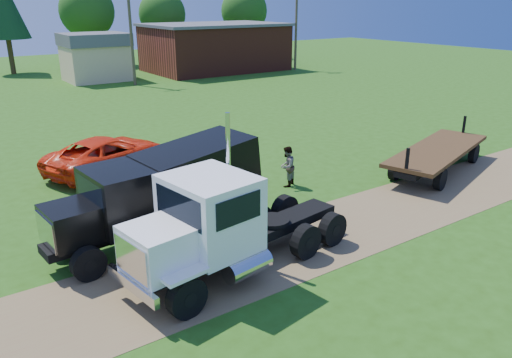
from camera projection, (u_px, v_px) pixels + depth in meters
ground at (345, 226)px, 18.32m from camera, size 140.00×140.00×0.00m
dirt_track at (345, 226)px, 18.31m from camera, size 120.00×4.20×0.01m
white_semi_tractor at (214, 227)px, 14.46m from camera, size 8.02×3.63×4.74m
black_dump_truck at (163, 189)px, 16.88m from camera, size 7.72×2.98×3.29m
orange_pickup at (108, 154)px, 23.87m from camera, size 6.81×4.93×1.72m
flatbed_trailer at (437, 154)px, 23.97m from camera, size 8.25×4.58×2.03m
spectator_b at (287, 167)px, 21.98m from camera, size 1.11×1.04×1.81m
brick_building at (215, 47)px, 57.98m from camera, size 15.40×10.40×5.30m
tan_shed at (96, 56)px, 50.53m from camera, size 6.20×5.40×4.70m
utility_poles at (131, 35)px, 46.97m from camera, size 42.20×0.28×9.00m
tree_row at (73, 14)px, 58.19m from camera, size 57.64×11.62×10.96m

